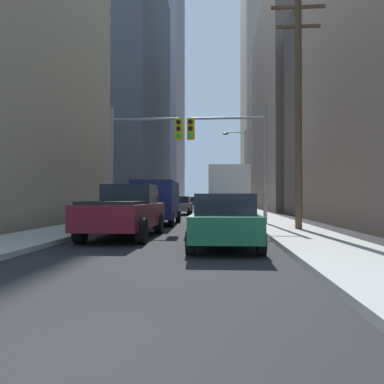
{
  "coord_description": "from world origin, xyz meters",
  "views": [
    {
      "loc": [
        1.57,
        -2.71,
        1.42
      ],
      "look_at": [
        0.0,
        20.45,
        1.75
      ],
      "focal_mm": 37.01,
      "sensor_mm": 36.0,
      "label": 1
    }
  ],
  "objects": [
    {
      "name": "sedan_grey",
      "position": [
        -1.74,
        30.4,
        0.77
      ],
      "size": [
        1.95,
        4.26,
        1.52
      ],
      "color": "slate",
      "rests_on": "ground"
    },
    {
      "name": "building_right_far_highrise",
      "position": [
        17.76,
        89.55,
        33.6
      ],
      "size": [
        21.06,
        24.05,
        67.21
      ],
      "primitive_type": "cube",
      "color": "#B7A893",
      "rests_on": "ground"
    },
    {
      "name": "sedan_red",
      "position": [
        1.54,
        45.03,
        0.77
      ],
      "size": [
        1.95,
        4.2,
        1.52
      ],
      "color": "maroon",
      "rests_on": "ground"
    },
    {
      "name": "traffic_signal_near_right",
      "position": [
        2.17,
        17.08,
        4.05
      ],
      "size": [
        3.98,
        0.44,
        6.0
      ],
      "color": "gray",
      "rests_on": "ground"
    },
    {
      "name": "street_lamp_right",
      "position": [
        3.65,
        33.12,
        4.51
      ],
      "size": [
        2.14,
        0.32,
        7.5
      ],
      "color": "gray",
      "rests_on": "ground"
    },
    {
      "name": "city_bus",
      "position": [
        2.37,
        26.5,
        1.93
      ],
      "size": [
        2.83,
        11.57,
        3.4
      ],
      "color": "silver",
      "rests_on": "ground"
    },
    {
      "name": "building_right_mid_block",
      "position": [
        16.4,
        46.13,
        12.27
      ],
      "size": [
        19.36,
        25.36,
        24.55
      ],
      "primitive_type": "cube",
      "color": "#66564C",
      "rests_on": "ground"
    },
    {
      "name": "pickup_truck_maroon",
      "position": [
        -1.74,
        11.09,
        0.93
      ],
      "size": [
        2.2,
        5.44,
        1.9
      ],
      "color": "maroon",
      "rests_on": "ground"
    },
    {
      "name": "sidewalk_right",
      "position": [
        4.56,
        50.0,
        0.07
      ],
      "size": [
        2.57,
        160.0,
        0.15
      ],
      "primitive_type": "cube",
      "color": "#9E9E99",
      "rests_on": "ground"
    },
    {
      "name": "traffic_signal_near_left",
      "position": [
        -2.3,
        17.08,
        4.04
      ],
      "size": [
        3.71,
        0.44,
        6.0
      ],
      "color": "gray",
      "rests_on": "ground"
    },
    {
      "name": "utility_pole_right",
      "position": [
        4.81,
        13.65,
        5.19
      ],
      "size": [
        2.2,
        0.28,
        9.84
      ],
      "color": "brown",
      "rests_on": "ground"
    },
    {
      "name": "sedan_blue",
      "position": [
        -1.6,
        53.3,
        0.77
      ],
      "size": [
        1.95,
        4.22,
        1.52
      ],
      "color": "navy",
      "rests_on": "ground"
    },
    {
      "name": "traffic_signal_far_right",
      "position": [
        2.42,
        58.76,
        4.03
      ],
      "size": [
        3.45,
        0.44,
        6.0
      ],
      "color": "gray",
      "rests_on": "ground"
    },
    {
      "name": "cargo_van_navy",
      "position": [
        -1.7,
        18.05,
        1.29
      ],
      "size": [
        2.18,
        5.28,
        2.26
      ],
      "color": "#141E4C",
      "rests_on": "ground"
    },
    {
      "name": "building_left_mid_office",
      "position": [
        -14.13,
        50.87,
        16.42
      ],
      "size": [
        15.23,
        23.8,
        32.85
      ],
      "primitive_type": "cube",
      "color": "#4C515B",
      "rests_on": "ground"
    },
    {
      "name": "sidewalk_left",
      "position": [
        -4.56,
        50.0,
        0.07
      ],
      "size": [
        2.57,
        160.0,
        0.15
      ],
      "primitive_type": "cube",
      "color": "#9E9E99",
      "rests_on": "ground"
    },
    {
      "name": "building_left_far_tower",
      "position": [
        -16.31,
        89.05,
        34.19
      ],
      "size": [
        18.23,
        20.11,
        68.38
      ],
      "primitive_type": "cube",
      "color": "#93939E",
      "rests_on": "ground"
    },
    {
      "name": "sedan_green",
      "position": [
        1.73,
        8.34,
        0.77
      ],
      "size": [
        1.95,
        4.2,
        1.52
      ],
      "color": "#195938",
      "rests_on": "ground"
    },
    {
      "name": "sedan_silver",
      "position": [
        1.57,
        13.77,
        0.77
      ],
      "size": [
        1.95,
        4.24,
        1.52
      ],
      "color": "#B7BABF",
      "rests_on": "ground"
    }
  ]
}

